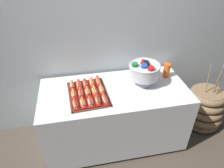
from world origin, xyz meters
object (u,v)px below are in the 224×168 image
Objects in this scene: hot_dog_2 at (90,102)px; hot_dog_7 at (88,92)px; hot_dog_11 at (79,84)px; hot_dog_14 at (98,81)px; floor_vase at (203,108)px; hot_dog_9 at (102,90)px; hot_dog_3 at (98,100)px; hot_dog_6 at (81,93)px; hot_dog_1 at (83,103)px; hot_dog_4 at (105,99)px; hot_dog_12 at (86,83)px; hot_dog_13 at (92,82)px; punch_bowl at (144,71)px; serving_tray at (88,94)px; hot_dog_0 at (75,104)px; buffet_table at (114,115)px; cup_stack at (167,70)px; hot_dog_8 at (95,91)px; hot_dog_10 at (72,85)px; hot_dog_5 at (74,94)px.

hot_dog_7 is (-0.01, 0.16, 0.00)m from hot_dog_2.
hot_dog_14 is (0.22, 0.01, 0.01)m from hot_dog_11.
floor_vase reaches higher than hot_dog_11.
hot_dog_11 is at bearing 147.27° from hot_dog_9.
hot_dog_6 is at bearing 135.80° from hot_dog_3.
hot_dog_4 is at bearing 3.52° from hot_dog_1.
hot_dog_12 is 0.08m from hot_dog_13.
serving_tray is at bearing -172.30° from punch_bowl.
hot_dog_12 is at bearing 106.33° from hot_dog_3.
hot_dog_7 reaches higher than hot_dog_6.
hot_dog_9 reaches higher than hot_dog_4.
hot_dog_7 is at bearing 69.08° from hot_dog_1.
hot_dog_0 is at bearing -176.48° from hot_dog_3.
hot_dog_4 is at bearing -73.67° from hot_dog_13.
hot_dog_4 is 1.18× the size of hot_dog_7.
hot_dog_4 is at bearing 3.52° from hot_dog_0.
hot_dog_14 is (-0.16, 0.15, 0.41)m from buffet_table.
hot_dog_13 is 0.90m from cup_stack.
floor_vase is at bearing -9.40° from cup_stack.
cup_stack is at bearing 0.73° from hot_dog_11.
floor_vase is 1.74m from hot_dog_1.
hot_dog_8 is at bearing -176.48° from hot_dog_9.
buffet_table is 8.81× the size of hot_dog_14.
hot_dog_2 is 0.18m from hot_dog_6.
hot_dog_1 is at bearing -140.22° from hot_dog_9.
hot_dog_0 and hot_dog_2 have the same top height.
hot_dog_11 is (-0.02, 0.33, -0.00)m from hot_dog_1.
hot_dog_11 is at bearing -179.27° from cup_stack.
hot_dog_9 is at bearing -62.03° from hot_dog_13.
hot_dog_8 is (0.07, 0.00, -0.00)m from hot_dog_7.
hot_dog_3 is 0.97× the size of hot_dog_11.
hot_dog_8 is at bearing 51.25° from hot_dog_1.
hot_dog_0 reaches higher than buffet_table.
hot_dog_2 is at bearing -171.22° from floor_vase.
hot_dog_14 is at bearing 179.96° from cup_stack.
hot_dog_10 is (-0.02, 0.33, 0.00)m from hot_dog_0.
hot_dog_8 reaches higher than serving_tray.
hot_dog_14 reaches higher than hot_dog_12.
hot_dog_2 is 0.36m from hot_dog_10.
hot_dog_13 is (0.20, 0.34, 0.00)m from hot_dog_0.
hot_dog_0 is at bearing -176.48° from hot_dog_1.
hot_dog_9 reaches higher than hot_dog_5.
hot_dog_14 is (0.14, 0.17, 0.00)m from hot_dog_7.
hot_dog_7 is (-0.30, -0.03, 0.41)m from buffet_table.
floor_vase is 6.58× the size of hot_dog_0.
cup_stack is (0.82, -0.00, 0.05)m from hot_dog_14.
floor_vase is at bearing 2.81° from hot_dog_5.
hot_dog_8 is (0.22, 0.01, 0.00)m from hot_dog_5.
hot_dog_6 reaches higher than hot_dog_13.
hot_dog_5 is 0.85× the size of hot_dog_8.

